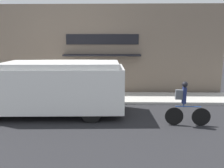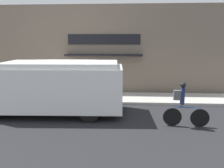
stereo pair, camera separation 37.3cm
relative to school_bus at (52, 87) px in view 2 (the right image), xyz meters
name	(u,v)px [view 2 (the right image)]	position (x,y,z in m)	size (l,w,h in m)	color
ground_plane	(73,104)	(0.52, 1.51, -1.19)	(70.00, 70.00, 0.00)	#232326
sidewalk	(77,97)	(0.52, 2.62, -1.12)	(28.00, 2.20, 0.13)	#ADAAA3
storefront	(82,50)	(0.56, 4.04, 1.43)	(17.11, 0.88, 5.24)	#756656
school_bus	(52,87)	(0.00, 0.00, 0.00)	(6.93, 2.82, 2.29)	white
cyclist	(183,105)	(5.35, -1.16, -0.38)	(1.69, 0.21, 1.70)	black
trash_bin	(91,85)	(1.22, 3.28, -0.57)	(0.61, 0.61, 0.98)	slate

